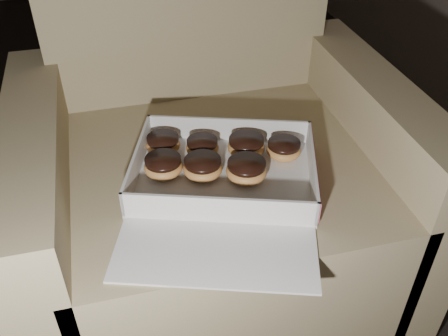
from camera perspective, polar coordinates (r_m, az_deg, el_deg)
armchair at (r=1.25m, az=-1.33°, el=-1.53°), size 0.89×0.75×0.93m
bakery_box at (r=1.03m, az=0.01°, el=-2.02°), size 0.49×0.53×0.06m
donut_a at (r=1.04m, az=2.58°, el=-0.22°), size 0.09×0.09×0.04m
donut_b at (r=1.11m, az=-2.50°, el=2.47°), size 0.07×0.07×0.04m
donut_c at (r=1.05m, az=-2.44°, el=0.11°), size 0.08×0.08×0.04m
donut_d at (r=1.11m, az=2.55°, el=2.56°), size 0.08×0.08×0.04m
donut_e at (r=1.06m, az=-6.95°, el=0.26°), size 0.08×0.08×0.04m
donut_f at (r=1.11m, az=6.85°, el=2.18°), size 0.08×0.08×0.04m
donut_g at (r=1.13m, az=-6.97°, el=2.77°), size 0.08×0.08×0.04m
crumb_a at (r=0.99m, az=-5.36°, el=-4.43°), size 0.01×0.01×0.00m
crumb_b at (r=1.04m, az=1.95°, el=-1.56°), size 0.01×0.01×0.00m
crumb_c at (r=0.97m, az=3.48°, el=-5.30°), size 0.01×0.01×0.00m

